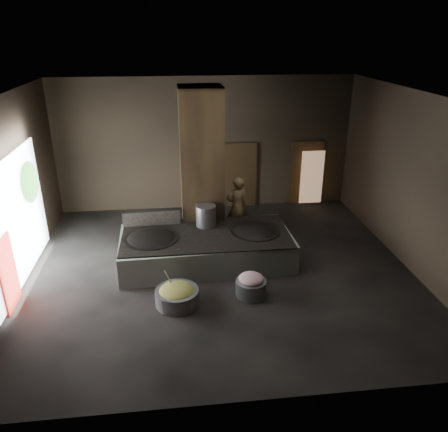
{
  "coord_description": "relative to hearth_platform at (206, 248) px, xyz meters",
  "views": [
    {
      "loc": [
        -1.06,
        -10.04,
        5.92
      ],
      "look_at": [
        0.19,
        0.66,
        1.25
      ],
      "focal_mm": 35.0,
      "sensor_mm": 36.0,
      "label": 1
    }
  ],
  "objects": [
    {
      "name": "front_wall",
      "position": [
        0.32,
        -5.02,
        1.85
      ],
      "size": [
        10.0,
        0.1,
        4.5
      ],
      "primitive_type": "cube",
      "color": "black",
      "rests_on": "ground"
    },
    {
      "name": "wok_left",
      "position": [
        -1.45,
        -0.05,
        0.35
      ],
      "size": [
        1.44,
        1.44,
        0.4
      ],
      "primitive_type": "ellipsoid",
      "color": "black",
      "rests_on": "hearth_platform"
    },
    {
      "name": "right_wall",
      "position": [
        5.37,
        -0.47,
        1.85
      ],
      "size": [
        0.1,
        9.0,
        4.5
      ],
      "primitive_type": "cube",
      "color": "black",
      "rests_on": "ground"
    },
    {
      "name": "meat_basin",
      "position": [
        0.93,
        -1.76,
        -0.2
      ],
      "size": [
        0.79,
        0.79,
        0.4
      ],
      "primitive_type": "cylinder",
      "rotation": [
        0.0,
        0.0,
        0.08
      ],
      "color": "slate",
      "rests_on": "ground"
    },
    {
      "name": "wok_right_rim",
      "position": [
        1.35,
        0.05,
        0.42
      ],
      "size": [
        1.37,
        1.37,
        0.05
      ],
      "primitive_type": "cylinder",
      "color": "black",
      "rests_on": "hearth_platform"
    },
    {
      "name": "veg_basin",
      "position": [
        -0.83,
        -1.93,
        -0.21
      ],
      "size": [
        1.14,
        1.14,
        0.37
      ],
      "primitive_type": "cylinder",
      "rotation": [
        0.0,
        0.0,
        -0.14
      ],
      "color": "slate",
      "rests_on": "ground"
    },
    {
      "name": "pillar",
      "position": [
        0.02,
        1.43,
        1.85
      ],
      "size": [
        1.2,
        1.2,
        4.5
      ],
      "primitive_type": "cube",
      "color": "black",
      "rests_on": "ground"
    },
    {
      "name": "platform_cap",
      "position": [
        0.0,
        0.0,
        0.42
      ],
      "size": [
        4.46,
        2.14,
        0.03
      ],
      "primitive_type": "cube",
      "color": "black",
      "rests_on": "hearth_platform"
    },
    {
      "name": "cook",
      "position": [
        1.08,
        1.61,
        0.53
      ],
      "size": [
        0.76,
        0.59,
        1.85
      ],
      "primitive_type": "imported",
      "rotation": [
        0.0,
        0.0,
        3.39
      ],
      "color": "olive",
      "rests_on": "ground"
    },
    {
      "name": "tree_silhouette",
      "position": [
        -4.53,
        0.83,
        1.8
      ],
      "size": [
        0.28,
        1.1,
        1.1
      ],
      "primitive_type": "ellipsoid",
      "color": "#194714",
      "rests_on": "left_opening"
    },
    {
      "name": "doorway_near",
      "position": [
        1.52,
        3.98,
        0.7
      ],
      "size": [
        1.18,
        0.08,
        2.38
      ],
      "primitive_type": "cube",
      "color": "black",
      "rests_on": "ground"
    },
    {
      "name": "veg_fill",
      "position": [
        -0.83,
        -1.93,
        -0.05
      ],
      "size": [
        0.83,
        0.83,
        0.26
      ],
      "primitive_type": "ellipsoid",
      "color": "olive",
      "rests_on": "veg_basin"
    },
    {
      "name": "floor",
      "position": [
        0.32,
        -0.47,
        -0.45
      ],
      "size": [
        10.0,
        9.0,
        0.1
      ],
      "primitive_type": "cube",
      "color": "black",
      "rests_on": "ground"
    },
    {
      "name": "left_opening",
      "position": [
        -4.63,
        -0.27,
        1.2
      ],
      "size": [
        0.04,
        4.2,
        3.1
      ],
      "primitive_type": "cube",
      "color": "white",
      "rests_on": "ground"
    },
    {
      "name": "doorway_far_glow",
      "position": [
        4.05,
        3.7,
        0.65
      ],
      "size": [
        0.81,
        0.04,
        1.9
      ],
      "primitive_type": "cube",
      "color": "#8C6647",
      "rests_on": "ground"
    },
    {
      "name": "wok_right",
      "position": [
        1.35,
        0.05,
        0.35
      ],
      "size": [
        1.34,
        1.34,
        0.38
      ],
      "primitive_type": "ellipsoid",
      "color": "black",
      "rests_on": "hearth_platform"
    },
    {
      "name": "meat_fill",
      "position": [
        0.93,
        -1.76,
        0.05
      ],
      "size": [
        0.61,
        0.61,
        0.23
      ],
      "primitive_type": "ellipsoid",
      "color": "#B46C7B",
      "rests_on": "meat_basin"
    },
    {
      "name": "pavilion_sliver",
      "position": [
        -4.56,
        -1.57,
        0.45
      ],
      "size": [
        0.05,
        0.9,
        1.7
      ],
      "primitive_type": "cube",
      "color": "maroon",
      "rests_on": "ground"
    },
    {
      "name": "doorway_near_glow",
      "position": [
        1.69,
        3.99,
        0.65
      ],
      "size": [
        0.77,
        0.04,
        1.81
      ],
      "primitive_type": "cube",
      "color": "#8C6647",
      "rests_on": "ground"
    },
    {
      "name": "splash_guard",
      "position": [
        -1.45,
        0.75,
        0.63
      ],
      "size": [
        1.59,
        0.12,
        0.4
      ],
      "primitive_type": "cube",
      "rotation": [
        0.0,
        0.0,
        0.04
      ],
      "color": "black",
      "rests_on": "hearth_platform"
    },
    {
      "name": "left_wall",
      "position": [
        -4.73,
        -0.47,
        1.85
      ],
      "size": [
        0.1,
        9.0,
        4.5
      ],
      "primitive_type": "cube",
      "color": "black",
      "rests_on": "ground"
    },
    {
      "name": "ladle",
      "position": [
        -0.98,
        -1.78,
        0.15
      ],
      "size": [
        0.24,
        0.35,
        0.72
      ],
      "primitive_type": "cylinder",
      "rotation": [
        0.49,
        0.0,
        -0.58
      ],
      "color": "#B1B2B9",
      "rests_on": "veg_basin"
    },
    {
      "name": "stock_pot",
      "position": [
        0.05,
        0.55,
        0.73
      ],
      "size": [
        0.56,
        0.56,
        0.6
      ],
      "primitive_type": "cylinder",
      "color": "#B1B2B9",
      "rests_on": "hearth_platform"
    },
    {
      "name": "wok_left_rim",
      "position": [
        -1.45,
        -0.05,
        0.42
      ],
      "size": [
        1.47,
        1.47,
        0.05
      ],
      "primitive_type": "cylinder",
      "color": "black",
      "rests_on": "hearth_platform"
    },
    {
      "name": "ceiling",
      "position": [
        0.32,
        -0.47,
        4.15
      ],
      "size": [
        10.0,
        9.0,
        0.1
      ],
      "primitive_type": "cube",
      "color": "black",
      "rests_on": "back_wall"
    },
    {
      "name": "hearth_platform",
      "position": [
        0.0,
        0.0,
        0.0
      ],
      "size": [
        4.64,
        2.36,
        0.79
      ],
      "primitive_type": "cube",
      "rotation": [
        0.0,
        0.0,
        0.04
      ],
      "color": "#A6B8A6",
      "rests_on": "ground"
    },
    {
      "name": "back_wall",
      "position": [
        0.32,
        4.08,
        1.85
      ],
      "size": [
        10.0,
        0.1,
        4.5
      ],
      "primitive_type": "cube",
      "color": "black",
      "rests_on": "ground"
    },
    {
      "name": "doorway_far",
      "position": [
        3.92,
        3.98,
        0.7
      ],
      "size": [
        1.18,
        0.08,
        2.38
      ],
      "primitive_type": "cube",
      "color": "black",
      "rests_on": "ground"
    }
  ]
}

